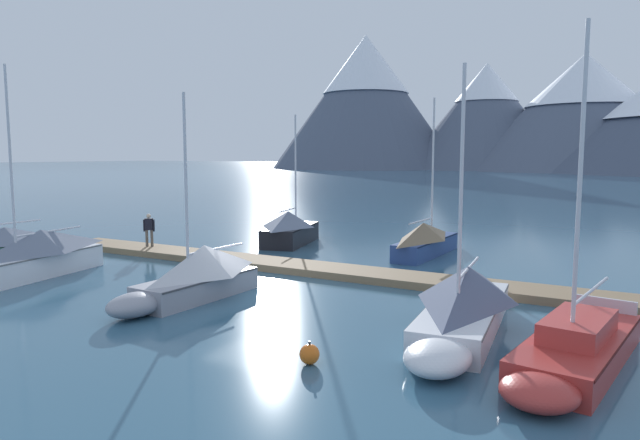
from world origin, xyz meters
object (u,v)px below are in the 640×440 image
Objects in this scene: sailboat_mid_dock_port at (292,228)px; sailboat_end_of_dock at (574,349)px; sailboat_far_berth at (427,239)px; sailboat_second_berth at (32,256)px; person_on_dock at (149,228)px; sailboat_mid_dock_starboard at (194,275)px; mooring_buoy_channel_marker at (310,354)px; sailboat_outer_slip at (463,303)px.

sailboat_mid_dock_port is 20.61m from sailboat_end_of_dock.
sailboat_second_berth is at bearing -134.97° from sailboat_far_berth.
sailboat_mid_dock_port is 4.29× the size of person_on_dock.
sailboat_second_berth is 4.98× the size of person_on_dock.
sailboat_second_berth reaches higher than sailboat_mid_dock_starboard.
mooring_buoy_channel_marker is (6.50, -3.58, -0.60)m from sailboat_mid_dock_starboard.
sailboat_second_berth is 1.08× the size of sailboat_far_berth.
sailboat_second_berth reaches higher than sailboat_mid_dock_port.
mooring_buoy_channel_marker is (-5.63, -2.56, -0.24)m from sailboat_end_of_dock.
person_on_dock is at bearing 145.76° from mooring_buoy_channel_marker.
sailboat_mid_dock_starboard is 10.66m from person_on_dock.
sailboat_mid_dock_port is 7.93m from sailboat_far_berth.
sailboat_second_berth is 1.06× the size of sailboat_end_of_dock.
sailboat_far_berth is at bearing 45.03° from sailboat_second_berth.
sailboat_end_of_dock is (12.14, -1.03, -0.36)m from sailboat_mid_dock_starboard.
sailboat_second_berth is at bearing 167.45° from mooring_buoy_channel_marker.
sailboat_second_berth is 14.83× the size of mooring_buoy_channel_marker.
sailboat_outer_slip is at bearing 4.03° from sailboat_mid_dock_starboard.
sailboat_second_berth is 1.19× the size of sailboat_mid_dock_starboard.
sailboat_far_berth is (4.53, 12.30, -0.03)m from sailboat_mid_dock_starboard.
sailboat_second_berth reaches higher than sailboat_far_berth.
sailboat_outer_slip is (17.24, 0.98, -0.11)m from sailboat_second_berth.
sailboat_mid_dock_starboard is 9.18m from sailboat_outer_slip.
sailboat_end_of_dock is (20.23, -0.69, -0.44)m from sailboat_second_berth.
person_on_dock is (-0.30, 6.89, 0.33)m from sailboat_second_berth.
sailboat_outer_slip is at bearing -43.41° from sailboat_mid_dock_port.
person_on_dock is at bearing -129.98° from sailboat_mid_dock_port.
sailboat_outer_slip is 13.89× the size of mooring_buoy_channel_marker.
sailboat_far_berth reaches higher than person_on_dock.
sailboat_mid_dock_port is (4.70, 12.85, -0.05)m from sailboat_second_berth.
sailboat_outer_slip is 5.02m from mooring_buoy_channel_marker.
sailboat_far_berth reaches higher than sailboat_mid_dock_starboard.
sailboat_mid_dock_starboard is at bearing -175.97° from sailboat_outer_slip.
sailboat_far_berth is (12.62, 12.63, -0.11)m from sailboat_second_berth.
person_on_dock is 2.98× the size of mooring_buoy_channel_marker.
sailboat_second_berth reaches higher than sailboat_outer_slip.
mooring_buoy_channel_marker is at bearing -82.91° from sailboat_far_berth.
sailboat_outer_slip reaches higher than sailboat_mid_dock_port.
sailboat_mid_dock_port reaches higher than sailboat_mid_dock_starboard.
sailboat_mid_dock_starboard is at bearing 175.17° from sailboat_end_of_dock.
sailboat_mid_dock_port is at bearing 69.93° from sailboat_second_berth.
sailboat_mid_dock_starboard reaches higher than mooring_buoy_channel_marker.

